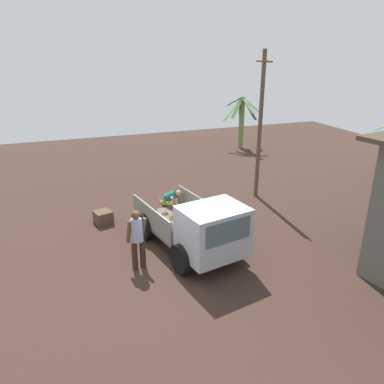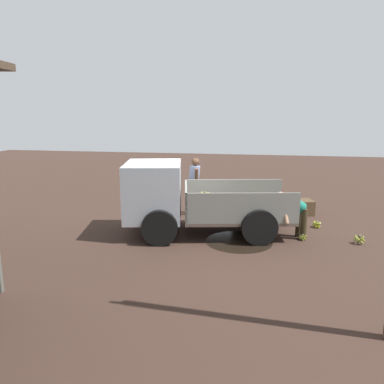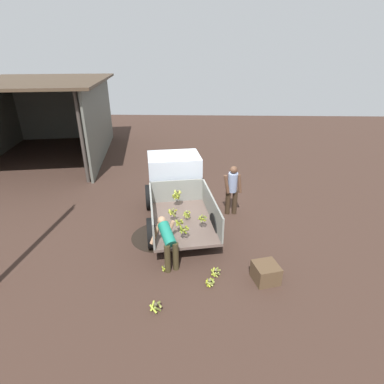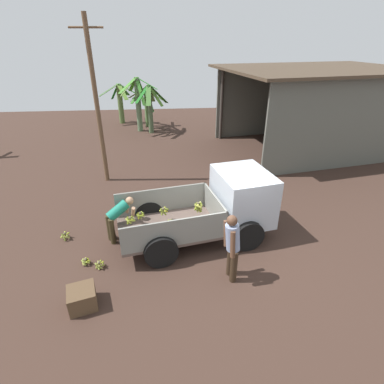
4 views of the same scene
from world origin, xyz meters
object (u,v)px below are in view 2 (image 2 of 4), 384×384
(wooden_crate_0, at_px, (303,207))
(cargo_truck, at_px, (172,196))
(banana_bunch_on_ground_2, at_px, (303,237))
(banana_bunch_on_ground_0, at_px, (359,239))
(banana_bunch_on_ground_1, at_px, (302,222))
(banana_bunch_on_ground_3, at_px, (317,224))
(person_foreground_visitor, at_px, (194,183))
(person_worker_loading, at_px, (293,210))

(wooden_crate_0, bearing_deg, cargo_truck, 34.52)
(cargo_truck, bearing_deg, banana_bunch_on_ground_2, 168.70)
(banana_bunch_on_ground_0, bearing_deg, banana_bunch_on_ground_1, -47.89)
(banana_bunch_on_ground_0, relative_size, banana_bunch_on_ground_3, 1.19)
(banana_bunch_on_ground_2, bearing_deg, person_foreground_visitor, -32.07)
(banana_bunch_on_ground_0, height_order, banana_bunch_on_ground_1, banana_bunch_on_ground_0)
(cargo_truck, bearing_deg, person_worker_loading, 169.82)
(banana_bunch_on_ground_2, bearing_deg, person_worker_loading, -13.54)
(person_foreground_visitor, bearing_deg, banana_bunch_on_ground_0, -30.82)
(banana_bunch_on_ground_0, relative_size, banana_bunch_on_ground_2, 1.43)
(cargo_truck, xyz_separation_m, banana_bunch_on_ground_1, (-3.44, -1.26, -0.87))
(banana_bunch_on_ground_1, bearing_deg, person_worker_loading, 72.68)
(person_foreground_visitor, bearing_deg, banana_bunch_on_ground_1, -18.11)
(person_worker_loading, relative_size, wooden_crate_0, 2.17)
(person_worker_loading, xyz_separation_m, banana_bunch_on_ground_3, (-0.75, -1.06, -0.64))
(cargo_truck, distance_m, person_worker_loading, 3.07)
(person_foreground_visitor, xyz_separation_m, person_worker_loading, (-2.81, 1.86, -0.22))
(person_foreground_visitor, xyz_separation_m, banana_bunch_on_ground_1, (-3.18, 0.64, -0.86))
(banana_bunch_on_ground_0, distance_m, wooden_crate_0, 2.72)
(person_worker_loading, relative_size, banana_bunch_on_ground_0, 4.37)
(banana_bunch_on_ground_0, bearing_deg, banana_bunch_on_ground_2, -1.55)
(person_foreground_visitor, distance_m, banana_bunch_on_ground_1, 3.36)
(banana_bunch_on_ground_1, distance_m, banana_bunch_on_ground_2, 1.28)
(cargo_truck, distance_m, banana_bunch_on_ground_0, 4.71)
(banana_bunch_on_ground_2, bearing_deg, banana_bunch_on_ground_1, -95.63)
(banana_bunch_on_ground_2, height_order, wooden_crate_0, wooden_crate_0)
(cargo_truck, bearing_deg, banana_bunch_on_ground_1, -170.91)
(person_worker_loading, xyz_separation_m, banana_bunch_on_ground_1, (-0.38, -1.22, -0.64))
(person_foreground_visitor, xyz_separation_m, banana_bunch_on_ground_2, (-3.06, 1.92, -0.88))
(person_foreground_visitor, height_order, banana_bunch_on_ground_0, person_foreground_visitor)
(cargo_truck, relative_size, person_worker_loading, 3.64)
(banana_bunch_on_ground_0, height_order, banana_bunch_on_ground_3, banana_bunch_on_ground_0)
(banana_bunch_on_ground_1, bearing_deg, banana_bunch_on_ground_3, 157.76)
(banana_bunch_on_ground_1, height_order, wooden_crate_0, wooden_crate_0)
(person_worker_loading, height_order, banana_bunch_on_ground_1, person_worker_loading)
(person_worker_loading, bearing_deg, wooden_crate_0, -129.51)
(banana_bunch_on_ground_1, bearing_deg, cargo_truck, 20.15)
(banana_bunch_on_ground_0, bearing_deg, banana_bunch_on_ground_3, -54.89)
(cargo_truck, relative_size, person_foreground_visitor, 2.57)
(cargo_truck, height_order, wooden_crate_0, cargo_truck)
(cargo_truck, xyz_separation_m, banana_bunch_on_ground_3, (-3.81, -1.11, -0.87))
(banana_bunch_on_ground_3, distance_m, wooden_crate_0, 1.37)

